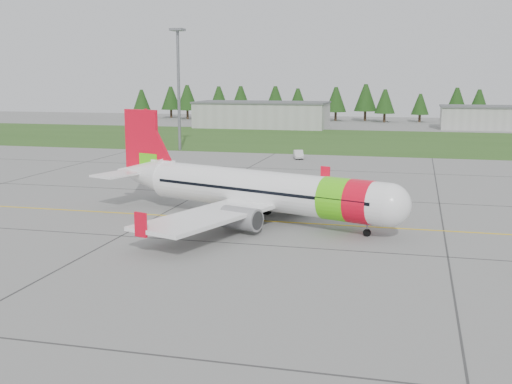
# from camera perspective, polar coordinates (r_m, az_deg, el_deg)

# --- Properties ---
(ground) EXTENTS (320.00, 320.00, 0.00)m
(ground) POSITION_cam_1_polar(r_m,az_deg,el_deg) (47.75, 4.58, -4.99)
(ground) COLOR gray
(ground) RESTS_ON ground
(aircraft) EXTENTS (29.73, 28.22, 9.35)m
(aircraft) POSITION_cam_1_polar(r_m,az_deg,el_deg) (56.13, 0.11, 0.16)
(aircraft) COLOR white
(aircraft) RESTS_ON ground
(service_van) EXTENTS (1.66, 1.61, 3.93)m
(service_van) POSITION_cam_1_polar(r_m,az_deg,el_deg) (99.32, 3.81, 4.12)
(service_van) COLOR silver
(service_van) RESTS_ON ground
(grass_strip) EXTENTS (320.00, 50.00, 0.03)m
(grass_strip) POSITION_cam_1_polar(r_m,az_deg,el_deg) (128.30, 10.70, 4.47)
(grass_strip) COLOR #30561E
(grass_strip) RESTS_ON ground
(taxi_guideline) EXTENTS (120.00, 0.25, 0.02)m
(taxi_guideline) POSITION_cam_1_polar(r_m,az_deg,el_deg) (55.42, 5.96, -2.86)
(taxi_guideline) COLOR gold
(taxi_guideline) RESTS_ON ground
(hangar_west) EXTENTS (32.00, 14.00, 6.00)m
(hangar_west) POSITION_cam_1_polar(r_m,az_deg,el_deg) (160.21, 0.53, 6.83)
(hangar_west) COLOR #A8A8A3
(hangar_west) RESTS_ON ground
(hangar_east) EXTENTS (24.00, 12.00, 5.20)m
(hangar_east) POSITION_cam_1_polar(r_m,az_deg,el_deg) (164.70, 20.28, 6.16)
(hangar_east) COLOR #A8A8A3
(hangar_east) RESTS_ON ground
(floodlight_mast) EXTENTS (0.50, 0.50, 20.00)m
(floodlight_mast) POSITION_cam_1_polar(r_m,az_deg,el_deg) (110.78, -6.89, 8.86)
(floodlight_mast) COLOR slate
(floodlight_mast) RESTS_ON ground
(treeline) EXTENTS (160.00, 8.00, 10.00)m
(treeline) POSITION_cam_1_polar(r_m,az_deg,el_deg) (183.77, 11.85, 7.68)
(treeline) COLOR #1C3F14
(treeline) RESTS_ON ground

